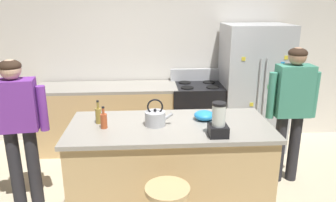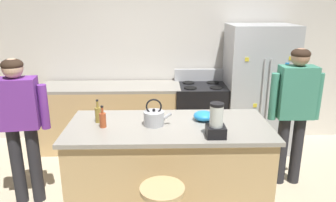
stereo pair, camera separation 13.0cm
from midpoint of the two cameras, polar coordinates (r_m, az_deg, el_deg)
back_wall at (r=4.97m, az=-2.00°, el=8.35°), size 8.00×0.10×2.70m
kitchen_island at (r=3.39m, az=-0.79°, el=-11.69°), size 1.99×0.90×0.95m
back_counter_run at (r=4.84m, az=-11.25°, el=-2.89°), size 2.00×0.64×0.95m
refrigerator at (r=4.85m, az=13.96°, el=2.24°), size 0.90×0.73×1.81m
stove_range at (r=4.82m, az=4.43°, el=-2.57°), size 0.76×0.65×1.13m
person_by_island_left at (r=3.62m, az=-25.86°, el=-3.16°), size 0.60×0.27×1.59m
person_by_sink_right at (r=3.97m, az=20.10°, el=-0.39°), size 0.59×0.22×1.63m
blender_appliance at (r=2.91m, az=7.61°, el=-3.71°), size 0.17×0.17×0.31m
bottle_cooking_sauce at (r=3.15m, az=-12.39°, el=-3.35°), size 0.06×0.06×0.22m
bottle_vinegar at (r=3.28m, az=-13.26°, el=-2.43°), size 0.06×0.06×0.24m
mixing_bowl at (r=3.31m, az=5.27°, el=-2.54°), size 0.21×0.21×0.09m
tea_kettle at (r=3.15m, az=-3.42°, el=-2.95°), size 0.28×0.20×0.27m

